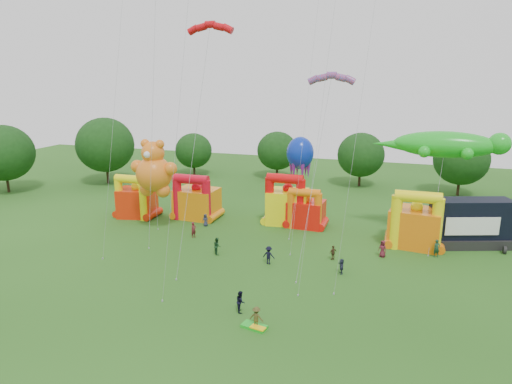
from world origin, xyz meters
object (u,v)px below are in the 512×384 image
(bouncy_castle_2, at_px, (287,204))
(gecko_kite, at_px, (442,165))
(bouncy_castle_0, at_px, (136,200))
(spectator_4, at_px, (333,253))
(spectator_0, at_px, (205,220))
(octopus_kite, at_px, (298,175))
(stage_trailer, at_px, (471,223))
(teddy_bear_kite, at_px, (154,171))

(bouncy_castle_2, distance_m, gecko_kite, 19.71)
(bouncy_castle_0, xyz_separation_m, spectator_4, (28.72, -7.11, -1.56))
(spectator_4, bearing_deg, spectator_0, -67.57)
(bouncy_castle_2, bearing_deg, spectator_0, -155.67)
(bouncy_castle_0, relative_size, bouncy_castle_2, 0.88)
(octopus_kite, bearing_deg, stage_trailer, -4.94)
(teddy_bear_kite, distance_m, gecko_kite, 34.55)
(bouncy_castle_0, relative_size, gecko_kite, 0.41)
(spectator_0, bearing_deg, octopus_kite, 24.41)
(spectator_4, bearing_deg, bouncy_castle_2, -102.07)
(spectator_0, bearing_deg, bouncy_castle_0, 176.16)
(bouncy_castle_0, height_order, bouncy_castle_2, bouncy_castle_2)
(spectator_0, bearing_deg, gecko_kite, 8.63)
(bouncy_castle_0, height_order, teddy_bear_kite, teddy_bear_kite)
(bouncy_castle_2, bearing_deg, gecko_kite, -2.23)
(stage_trailer, xyz_separation_m, spectator_4, (-14.43, -9.18, -1.90))
(stage_trailer, xyz_separation_m, gecko_kite, (-3.66, 0.74, 6.47))
(stage_trailer, bearing_deg, gecko_kite, 168.62)
(bouncy_castle_0, height_order, spectator_0, bouncy_castle_0)
(stage_trailer, distance_m, gecko_kite, 7.47)
(octopus_kite, distance_m, spectator_0, 13.55)
(stage_trailer, relative_size, gecko_kite, 0.62)
(bouncy_castle_0, height_order, gecko_kite, gecko_kite)
(bouncy_castle_0, relative_size, spectator_4, 3.87)
(bouncy_castle_2, relative_size, spectator_4, 4.38)
(stage_trailer, bearing_deg, spectator_0, -174.64)
(bouncy_castle_2, xyz_separation_m, gecko_kite, (18.59, -0.73, 6.51))
(spectator_4, bearing_deg, stage_trailer, 164.05)
(teddy_bear_kite, xyz_separation_m, octopus_kite, (16.48, 8.25, -1.11))
(teddy_bear_kite, height_order, octopus_kite, teddy_bear_kite)
(bouncy_castle_2, bearing_deg, stage_trailer, -3.76)
(stage_trailer, distance_m, spectator_0, 32.37)
(stage_trailer, relative_size, octopus_kite, 0.82)
(bouncy_castle_2, bearing_deg, spectator_4, -53.65)
(stage_trailer, bearing_deg, bouncy_castle_0, -177.26)
(teddy_bear_kite, bearing_deg, bouncy_castle_0, 142.55)
(spectator_0, distance_m, spectator_4, 18.79)
(bouncy_castle_0, relative_size, spectator_0, 3.77)
(bouncy_castle_0, bearing_deg, bouncy_castle_2, 9.59)
(bouncy_castle_2, relative_size, gecko_kite, 0.46)
(stage_trailer, height_order, gecko_kite, gecko_kite)
(gecko_kite, bearing_deg, bouncy_castle_0, -175.94)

